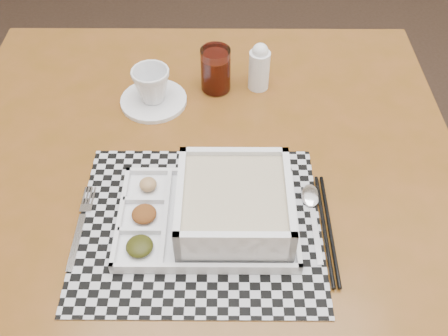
{
  "coord_description": "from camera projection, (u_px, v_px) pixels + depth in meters",
  "views": [
    {
      "loc": [
        -0.59,
        -0.83,
        1.53
      ],
      "look_at": [
        -0.65,
        -0.2,
        0.84
      ],
      "focal_mm": 40.0,
      "sensor_mm": 36.0,
      "label": 1
    }
  ],
  "objects": [
    {
      "name": "floor",
      "position": [
        426.0,
        308.0,
        1.65
      ],
      "size": [
        5.0,
        5.0,
        0.0
      ],
      "primitive_type": "plane",
      "color": "black",
      "rests_on": "ground"
    },
    {
      "name": "dining_table",
      "position": [
        201.0,
        202.0,
        1.04
      ],
      "size": [
        1.15,
        1.15,
        0.79
      ],
      "color": "#5C3B10",
      "rests_on": "ground"
    },
    {
      "name": "placemat",
      "position": [
        199.0,
        224.0,
        0.9
      ],
      "size": [
        0.47,
        0.41,
        0.0
      ],
      "primitive_type": "cube",
      "rotation": [
        0.0,
        0.0,
        0.09
      ],
      "color": "#A9A9B1",
      "rests_on": "dining_table"
    },
    {
      "name": "serving_tray",
      "position": [
        226.0,
        209.0,
        0.88
      ],
      "size": [
        0.34,
        0.25,
        0.09
      ],
      "color": "silver",
      "rests_on": "placemat"
    },
    {
      "name": "fork",
      "position": [
        82.0,
        225.0,
        0.9
      ],
      "size": [
        0.03,
        0.19,
        0.0
      ],
      "color": "silver",
      "rests_on": "placemat"
    },
    {
      "name": "spoon",
      "position": [
        311.0,
        201.0,
        0.93
      ],
      "size": [
        0.04,
        0.18,
        0.01
      ],
      "color": "silver",
      "rests_on": "placemat"
    },
    {
      "name": "chopsticks",
      "position": [
        327.0,
        228.0,
        0.89
      ],
      "size": [
        0.04,
        0.24,
        0.01
      ],
      "color": "black",
      "rests_on": "placemat"
    },
    {
      "name": "saucer",
      "position": [
        154.0,
        101.0,
        1.13
      ],
      "size": [
        0.15,
        0.15,
        0.01
      ],
      "primitive_type": "cylinder",
      "color": "silver",
      "rests_on": "dining_table"
    },
    {
      "name": "cup",
      "position": [
        152.0,
        85.0,
        1.1
      ],
      "size": [
        0.11,
        0.11,
        0.08
      ],
      "primitive_type": "imported",
      "rotation": [
        0.0,
        0.0,
        0.3
      ],
      "color": "silver",
      "rests_on": "saucer"
    },
    {
      "name": "juice_glass",
      "position": [
        216.0,
        71.0,
        1.13
      ],
      "size": [
        0.07,
        0.07,
        0.11
      ],
      "color": "white",
      "rests_on": "dining_table"
    },
    {
      "name": "creamer_bottle",
      "position": [
        259.0,
        67.0,
        1.13
      ],
      "size": [
        0.05,
        0.05,
        0.12
      ],
      "color": "silver",
      "rests_on": "dining_table"
    }
  ]
}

